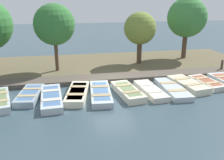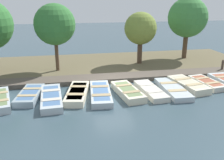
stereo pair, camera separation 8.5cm
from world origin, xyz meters
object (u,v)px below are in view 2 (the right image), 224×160
(mooring_post_far, at_px, (222,66))
(rowboat_9, at_px, (188,85))
(rowboat_2, at_px, (30,95))
(park_tree_right, at_px, (188,18))
(rowboat_5, at_px, (101,93))
(rowboat_6, at_px, (128,92))
(rowboat_8, at_px, (173,89))
(park_tree_left, at_px, (55,25))
(park_tree_center, at_px, (141,29))
(rowboat_7, at_px, (151,90))
(rowboat_10, at_px, (207,83))
(rowboat_3, at_px, (51,98))
(rowboat_4, at_px, (77,93))

(mooring_post_far, bearing_deg, rowboat_9, -57.93)
(rowboat_2, xyz_separation_m, park_tree_right, (-6.77, 12.40, 3.42))
(rowboat_5, xyz_separation_m, rowboat_6, (0.12, 1.53, 0.03))
(rowboat_8, bearing_deg, park_tree_left, -126.69)
(rowboat_5, distance_m, park_tree_center, 7.91)
(rowboat_7, xyz_separation_m, rowboat_8, (-0.02, 1.37, -0.00))
(rowboat_8, relative_size, park_tree_left, 0.71)
(rowboat_6, distance_m, rowboat_10, 5.34)
(rowboat_2, relative_size, rowboat_8, 0.84)
(rowboat_2, distance_m, park_tree_right, 14.53)
(rowboat_8, bearing_deg, rowboat_3, -87.03)
(park_tree_left, bearing_deg, rowboat_3, -2.72)
(park_tree_right, bearing_deg, rowboat_9, -24.22)
(rowboat_3, relative_size, rowboat_10, 1.31)
(rowboat_5, bearing_deg, park_tree_center, 151.32)
(rowboat_4, xyz_separation_m, park_tree_center, (-6.01, 5.39, 2.72))
(park_tree_center, distance_m, park_tree_right, 4.60)
(park_tree_right, bearing_deg, rowboat_7, -37.65)
(park_tree_right, bearing_deg, rowboat_6, -43.73)
(park_tree_center, bearing_deg, park_tree_right, 103.04)
(rowboat_4, bearing_deg, park_tree_right, 136.80)
(rowboat_10, distance_m, park_tree_right, 7.71)
(rowboat_3, xyz_separation_m, rowboat_5, (-0.21, 2.68, -0.02))
(mooring_post_far, relative_size, park_tree_left, 0.20)
(rowboat_6, distance_m, rowboat_7, 1.37)
(park_tree_center, bearing_deg, rowboat_7, -10.89)
(rowboat_2, height_order, mooring_post_far, mooring_post_far)
(rowboat_5, bearing_deg, rowboat_6, 90.43)
(rowboat_8, height_order, rowboat_10, rowboat_10)
(rowboat_3, distance_m, rowboat_5, 2.69)
(mooring_post_far, bearing_deg, rowboat_4, -76.41)
(rowboat_7, height_order, park_tree_left, park_tree_left)
(rowboat_2, height_order, rowboat_5, rowboat_2)
(rowboat_2, relative_size, mooring_post_far, 2.93)
(rowboat_2, xyz_separation_m, rowboat_4, (0.27, 2.57, 0.01))
(rowboat_9, bearing_deg, rowboat_6, -93.19)
(rowboat_7, bearing_deg, rowboat_2, -98.84)
(rowboat_8, height_order, park_tree_left, park_tree_left)
(rowboat_6, height_order, rowboat_7, rowboat_6)
(rowboat_2, relative_size, rowboat_6, 0.95)
(rowboat_10, xyz_separation_m, mooring_post_far, (-2.21, 2.48, 0.34))
(rowboat_6, xyz_separation_m, rowboat_10, (-0.64, 5.30, -0.03))
(rowboat_3, bearing_deg, rowboat_8, 87.78)
(rowboat_10, bearing_deg, park_tree_right, 158.04)
(rowboat_2, distance_m, mooring_post_far, 13.37)
(rowboat_3, relative_size, rowboat_7, 1.13)
(rowboat_7, bearing_deg, rowboat_3, -93.17)
(rowboat_2, bearing_deg, rowboat_8, 94.50)
(mooring_post_far, height_order, park_tree_right, park_tree_right)
(rowboat_9, bearing_deg, rowboat_2, -100.21)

